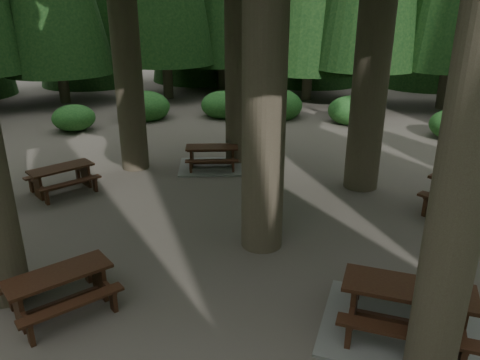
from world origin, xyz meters
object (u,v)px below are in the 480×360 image
(picnic_table_b, at_px, (62,175))
(picnic_table_e, at_px, (60,285))
(picnic_table_d, at_px, (476,195))
(picnic_table_c, at_px, (212,161))
(picnic_table_a, at_px, (405,316))

(picnic_table_b, height_order, picnic_table_e, picnic_table_e)
(picnic_table_d, relative_size, picnic_table_e, 1.23)
(picnic_table_c, xyz_separation_m, picnic_table_d, (7.08, -1.20, 0.37))
(picnic_table_c, relative_size, picnic_table_d, 0.96)
(picnic_table_a, distance_m, picnic_table_c, 8.22)
(picnic_table_a, height_order, picnic_table_b, picnic_table_a)
(picnic_table_a, bearing_deg, picnic_table_d, 73.04)
(picnic_table_c, distance_m, picnic_table_d, 7.19)
(picnic_table_b, relative_size, picnic_table_e, 0.98)
(picnic_table_b, height_order, picnic_table_c, picnic_table_b)
(picnic_table_a, distance_m, picnic_table_e, 5.46)
(picnic_table_d, bearing_deg, picnic_table_b, -141.82)
(picnic_table_a, height_order, picnic_table_e, picnic_table_a)
(picnic_table_d, bearing_deg, picnic_table_c, -161.93)
(picnic_table_a, bearing_deg, picnic_table_b, 161.14)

